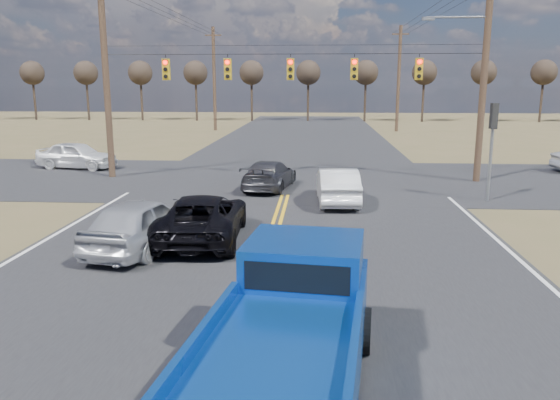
# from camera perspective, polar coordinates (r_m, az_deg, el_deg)

# --- Properties ---
(ground) EXTENTS (160.00, 160.00, 0.00)m
(ground) POSITION_cam_1_polar(r_m,az_deg,el_deg) (9.82, -4.70, -16.29)
(ground) COLOR brown
(ground) RESTS_ON ground
(road_main) EXTENTS (14.00, 120.00, 0.02)m
(road_main) POSITION_cam_1_polar(r_m,az_deg,el_deg) (19.16, -0.20, -1.96)
(road_main) COLOR #28282B
(road_main) RESTS_ON ground
(road_cross) EXTENTS (120.00, 12.00, 0.02)m
(road_cross) POSITION_cam_1_polar(r_m,az_deg,el_deg) (26.97, 1.06, 2.17)
(road_cross) COLOR #28282B
(road_cross) RESTS_ON ground
(signal_gantry) EXTENTS (19.60, 4.83, 10.00)m
(signal_gantry) POSITION_cam_1_polar(r_m,az_deg,el_deg) (26.33, 2.20, 13.00)
(signal_gantry) COLOR #473323
(signal_gantry) RESTS_ON ground
(utility_poles) EXTENTS (19.60, 58.32, 10.00)m
(utility_poles) POSITION_cam_1_polar(r_m,az_deg,el_deg) (25.57, 0.99, 13.39)
(utility_poles) COLOR #473323
(utility_poles) RESTS_ON ground
(treeline) EXTENTS (87.00, 117.80, 7.40)m
(treeline) POSITION_cam_1_polar(r_m,az_deg,el_deg) (35.53, 1.88, 13.80)
(treeline) COLOR #33261C
(treeline) RESTS_ON ground
(pickup_truck) EXTENTS (2.77, 5.86, 2.13)m
(pickup_truck) POSITION_cam_1_polar(r_m,az_deg,el_deg) (8.29, 1.22, -13.89)
(pickup_truck) COLOR black
(pickup_truck) RESTS_ON ground
(silver_suv) EXTENTS (2.53, 4.70, 1.52)m
(silver_suv) POSITION_cam_1_polar(r_m,az_deg,el_deg) (16.02, -14.33, -2.37)
(silver_suv) COLOR #B1B3BA
(silver_suv) RESTS_ON ground
(black_suv) EXTENTS (2.55, 5.13, 1.40)m
(black_suv) POSITION_cam_1_polar(r_m,az_deg,el_deg) (16.61, -8.09, -1.81)
(black_suv) COLOR black
(black_suv) RESTS_ON ground
(white_car_queue) EXTENTS (1.69, 4.34, 1.41)m
(white_car_queue) POSITION_cam_1_polar(r_m,az_deg,el_deg) (21.64, 6.02, 1.52)
(white_car_queue) COLOR silver
(white_car_queue) RESTS_ON ground
(dgrey_car_queue) EXTENTS (2.42, 4.59, 1.27)m
(dgrey_car_queue) POSITION_cam_1_polar(r_m,az_deg,el_deg) (24.46, -1.12, 2.65)
(dgrey_car_queue) COLOR #37373C
(dgrey_car_queue) RESTS_ON ground
(cross_car_west) EXTENTS (2.42, 4.61, 1.50)m
(cross_car_west) POSITION_cam_1_polar(r_m,az_deg,el_deg) (32.31, -20.48, 4.41)
(cross_car_west) COLOR white
(cross_car_west) RESTS_ON ground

